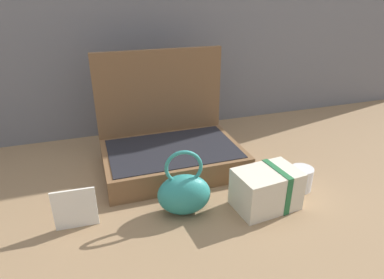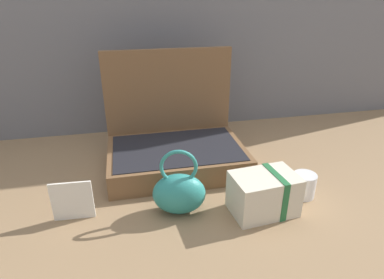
# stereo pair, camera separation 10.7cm
# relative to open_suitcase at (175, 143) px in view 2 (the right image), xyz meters

# --- Properties ---
(ground_plane) EXTENTS (6.00, 6.00, 0.00)m
(ground_plane) POSITION_rel_open_suitcase_xyz_m (0.06, -0.17, -0.09)
(ground_plane) COLOR #8C6D4C
(open_suitcase) EXTENTS (0.52, 0.36, 0.43)m
(open_suitcase) POSITION_rel_open_suitcase_xyz_m (0.00, 0.00, 0.00)
(open_suitcase) COLOR brown
(open_suitcase) RESTS_ON ground_plane
(teal_pouch_handbag) EXTENTS (0.18, 0.13, 0.22)m
(teal_pouch_handbag) POSITION_rel_open_suitcase_xyz_m (-0.04, -0.32, -0.02)
(teal_pouch_handbag) COLOR teal
(teal_pouch_handbag) RESTS_ON ground_plane
(cream_toiletry_bag) EXTENTS (0.21, 0.15, 0.13)m
(cream_toiletry_bag) POSITION_rel_open_suitcase_xyz_m (0.22, -0.37, -0.02)
(cream_toiletry_bag) COLOR beige
(cream_toiletry_bag) RESTS_ON ground_plane
(coffee_mug) EXTENTS (0.11, 0.08, 0.08)m
(coffee_mug) POSITION_rel_open_suitcase_xyz_m (0.38, -0.32, -0.05)
(coffee_mug) COLOR silver
(coffee_mug) RESTS_ON ground_plane
(info_card_left) EXTENTS (0.12, 0.01, 0.13)m
(info_card_left) POSITION_rel_open_suitcase_xyz_m (-0.36, -0.28, -0.02)
(info_card_left) COLOR white
(info_card_left) RESTS_ON ground_plane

